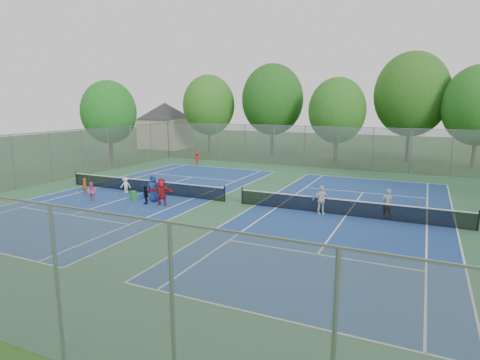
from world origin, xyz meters
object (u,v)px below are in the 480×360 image
ball_crate (144,196)px  ball_hopper (133,196)px  net_left (144,186)px  instructor (387,204)px  net_right (346,208)px

ball_crate → ball_hopper: size_ratio=0.51×
net_left → instructor: 16.09m
net_left → instructor: bearing=1.9°
net_right → ball_crate: 12.98m
ball_crate → ball_hopper: bearing=-108.0°
net_left → ball_crate: net_left is taller
instructor → ball_hopper: bearing=-16.4°
net_right → instructor: instructor is taller
net_right → ball_hopper: (-13.15, -2.13, -0.14)m
ball_crate → ball_hopper: ball_hopper is taller
net_left → net_right: 14.00m
instructor → ball_crate: bearing=-19.1°
net_left → ball_hopper: size_ratio=20.69×
net_right → instructor: size_ratio=7.90×
ball_hopper → instructor: size_ratio=0.38×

